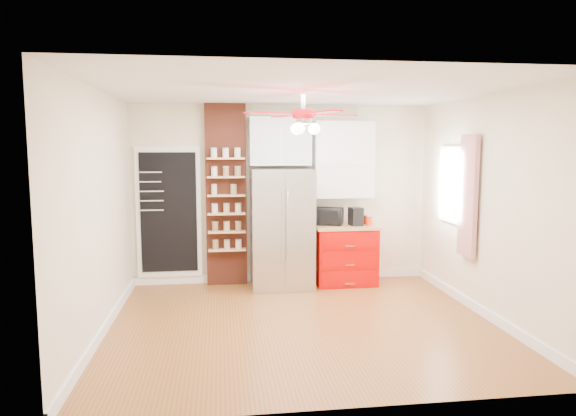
{
  "coord_description": "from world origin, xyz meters",
  "views": [
    {
      "loc": [
        -0.94,
        -5.76,
        2.07
      ],
      "look_at": [
        -0.05,
        0.9,
        1.27
      ],
      "focal_mm": 32.0,
      "sensor_mm": 36.0,
      "label": 1
    }
  ],
  "objects": [
    {
      "name": "chalkboard",
      "position": [
        -1.7,
        1.96,
        1.1
      ],
      "size": [
        0.95,
        0.05,
        1.95
      ],
      "color": "white",
      "rests_on": "wall_back"
    },
    {
      "name": "fridge",
      "position": [
        -0.05,
        1.63,
        0.88
      ],
      "size": [
        0.9,
        0.7,
        1.75
      ],
      "primitive_type": "cube",
      "color": "silver",
      "rests_on": "floor"
    },
    {
      "name": "curtain",
      "position": [
        2.18,
        0.35,
        1.45
      ],
      "size": [
        0.06,
        0.4,
        1.55
      ],
      "primitive_type": "cube",
      "color": "#AA1618",
      "rests_on": "wall_right"
    },
    {
      "name": "wall_front",
      "position": [
        0.0,
        -2.0,
        1.35
      ],
      "size": [
        4.5,
        0.02,
        2.7
      ],
      "primitive_type": "cube",
      "color": "beige",
      "rests_on": "floor"
    },
    {
      "name": "canister_right",
      "position": [
        1.26,
        1.75,
        0.96
      ],
      "size": [
        0.13,
        0.13,
        0.13
      ],
      "primitive_type": "cylinder",
      "rotation": [
        0.0,
        0.0,
        0.26
      ],
      "color": "#B51C0A",
      "rests_on": "red_cabinet"
    },
    {
      "name": "toaster_oven",
      "position": [
        0.66,
        1.75,
        1.03
      ],
      "size": [
        0.54,
        0.45,
        0.25
      ],
      "primitive_type": "imported",
      "rotation": [
        0.0,
        0.0,
        -0.37
      ],
      "color": "black",
      "rests_on": "red_cabinet"
    },
    {
      "name": "ceiling_fan",
      "position": [
        0.0,
        0.0,
        2.42
      ],
      "size": [
        1.4,
        1.4,
        0.44
      ],
      "color": "silver",
      "rests_on": "ceiling"
    },
    {
      "name": "wall_back",
      "position": [
        0.0,
        2.0,
        1.35
      ],
      "size": [
        4.5,
        0.02,
        2.7
      ],
      "primitive_type": "cube",
      "color": "beige",
      "rests_on": "floor"
    },
    {
      "name": "brick_pillar",
      "position": [
        -0.85,
        1.92,
        1.35
      ],
      "size": [
        0.6,
        0.16,
        2.7
      ],
      "primitive_type": "cube",
      "color": "brown",
      "rests_on": "floor"
    },
    {
      "name": "wall_right",
      "position": [
        2.25,
        0.0,
        1.35
      ],
      "size": [
        0.02,
        4.0,
        2.7
      ],
      "primitive_type": "cube",
      "color": "beige",
      "rests_on": "floor"
    },
    {
      "name": "wall_left",
      "position": [
        -2.25,
        0.0,
        1.35
      ],
      "size": [
        0.02,
        4.0,
        2.7
      ],
      "primitive_type": "cube",
      "color": "beige",
      "rests_on": "floor"
    },
    {
      "name": "pantry_jar_beans",
      "position": [
        -0.74,
        1.8,
        1.44
      ],
      "size": [
        0.12,
        0.12,
        0.14
      ],
      "primitive_type": "cylinder",
      "rotation": [
        0.0,
        0.0,
        0.26
      ],
      "color": "#98784D",
      "rests_on": "brick_pillar"
    },
    {
      "name": "window",
      "position": [
        2.23,
        0.9,
        1.55
      ],
      "size": [
        0.04,
        0.75,
        1.05
      ],
      "primitive_type": "cube",
      "color": "white",
      "rests_on": "wall_right"
    },
    {
      "name": "floor",
      "position": [
        0.0,
        0.0,
        0.0
      ],
      "size": [
        4.5,
        4.5,
        0.0
      ],
      "primitive_type": "plane",
      "color": "brown",
      "rests_on": "ground"
    },
    {
      "name": "ceiling",
      "position": [
        0.0,
        0.0,
        2.7
      ],
      "size": [
        4.5,
        4.5,
        0.0
      ],
      "primitive_type": "plane",
      "color": "white",
      "rests_on": "wall_back"
    },
    {
      "name": "pantry_jar_oats",
      "position": [
        -1.02,
        1.76,
        1.44
      ],
      "size": [
        0.08,
        0.08,
        0.14
      ],
      "primitive_type": "cylinder",
      "rotation": [
        0.0,
        0.0,
        0.05
      ],
      "color": "beige",
      "rests_on": "brick_pillar"
    },
    {
      "name": "red_cabinet",
      "position": [
        0.92,
        1.68,
        0.45
      ],
      "size": [
        0.94,
        0.64,
        0.9
      ],
      "color": "#C70200",
      "rests_on": "floor"
    },
    {
      "name": "upper_shelf_unit",
      "position": [
        0.92,
        1.85,
        1.88
      ],
      "size": [
        0.9,
        0.3,
        1.15
      ],
      "primitive_type": "cube",
      "color": "white",
      "rests_on": "wall_back"
    },
    {
      "name": "canister_left",
      "position": [
        1.25,
        1.57,
        0.97
      ],
      "size": [
        0.13,
        0.13,
        0.14
      ],
      "primitive_type": "cylinder",
      "rotation": [
        0.0,
        0.0,
        0.36
      ],
      "color": "red",
      "rests_on": "red_cabinet"
    },
    {
      "name": "coffee_maker",
      "position": [
        1.06,
        1.62,
        1.03
      ],
      "size": [
        0.2,
        0.23,
        0.27
      ],
      "primitive_type": "cube",
      "rotation": [
        0.0,
        0.0,
        0.13
      ],
      "color": "black",
      "rests_on": "red_cabinet"
    },
    {
      "name": "upper_glass_cabinet",
      "position": [
        -0.05,
        1.82,
        2.15
      ],
      "size": [
        0.9,
        0.35,
        0.7
      ],
      "primitive_type": "cube",
      "color": "white",
      "rests_on": "wall_back"
    }
  ]
}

